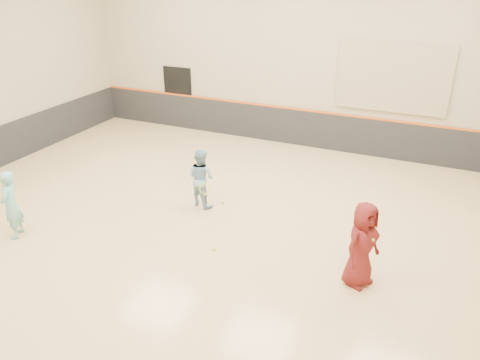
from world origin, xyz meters
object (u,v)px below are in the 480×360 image
at_px(young_man, 362,245).
at_px(spare_racket, 205,167).
at_px(instructor, 201,178).
at_px(girl, 11,205).

xyz_separation_m(young_man, spare_racket, (-5.18, 3.58, -0.78)).
xyz_separation_m(instructor, spare_racket, (-0.98, 1.99, -0.68)).
distance_m(girl, spare_racket, 5.44).
bearing_deg(instructor, girl, 60.71).
relative_size(instructor, spare_racket, 2.30).
height_order(instructor, spare_racket, instructor).
distance_m(girl, instructor, 4.28).
relative_size(girl, instructor, 1.05).
bearing_deg(spare_racket, instructor, -63.87).
xyz_separation_m(girl, young_man, (7.26, 1.40, 0.07)).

